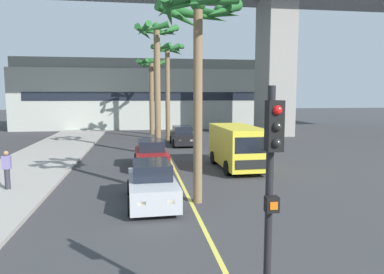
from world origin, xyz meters
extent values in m
cube|color=#DBCC4C|center=(0.00, 24.00, 0.00)|extent=(0.14, 56.00, 0.01)
cube|color=gray|center=(11.95, 36.51, 6.86)|extent=(2.80, 4.40, 13.72)
cube|color=#ADB2A8|center=(0.00, 47.53, 3.60)|extent=(32.99, 8.00, 7.20)
cube|color=gray|center=(0.00, 47.53, 7.80)|extent=(32.33, 7.20, 1.20)
cube|color=black|center=(0.00, 43.51, 3.96)|extent=(29.69, 0.04, 1.00)
cube|color=black|center=(1.60, 30.02, 0.58)|extent=(1.70, 4.10, 0.80)
cube|color=black|center=(1.60, 30.17, 1.26)|extent=(1.40, 2.05, 0.60)
cube|color=#F2EDCC|center=(2.07, 28.01, 0.63)|extent=(0.24, 0.08, 0.14)
cube|color=#F2EDCC|center=(1.13, 28.01, 0.63)|extent=(0.24, 0.08, 0.14)
cylinder|color=black|center=(2.41, 28.75, 0.32)|extent=(0.22, 0.64, 0.64)
cylinder|color=black|center=(0.79, 28.74, 0.32)|extent=(0.22, 0.64, 0.64)
cylinder|color=black|center=(2.41, 31.29, 0.32)|extent=(0.22, 0.64, 0.64)
cylinder|color=black|center=(0.79, 31.29, 0.32)|extent=(0.22, 0.64, 0.64)
cube|color=#B7BABF|center=(-1.47, 14.39, 0.58)|extent=(1.84, 4.16, 0.80)
cube|color=black|center=(-1.47, 14.54, 1.26)|extent=(1.46, 2.10, 0.60)
cube|color=#F2EDCC|center=(-0.93, 12.40, 0.63)|extent=(0.24, 0.09, 0.14)
cube|color=#F2EDCC|center=(-1.87, 12.37, 0.63)|extent=(0.24, 0.09, 0.14)
cylinder|color=black|center=(-0.62, 13.15, 0.32)|extent=(0.24, 0.65, 0.64)
cylinder|color=black|center=(-2.23, 13.09, 0.32)|extent=(0.24, 0.65, 0.64)
cylinder|color=black|center=(-0.70, 15.69, 0.32)|extent=(0.24, 0.65, 0.64)
cylinder|color=black|center=(-2.32, 15.63, 0.32)|extent=(0.24, 0.65, 0.64)
cube|color=maroon|center=(-1.26, 21.07, 0.58)|extent=(1.82, 4.15, 0.80)
cube|color=black|center=(-1.26, 21.22, 1.26)|extent=(1.45, 2.09, 0.60)
cube|color=#F2EDCC|center=(-0.73, 19.08, 0.63)|extent=(0.24, 0.09, 0.14)
cube|color=#F2EDCC|center=(-1.67, 19.05, 0.63)|extent=(0.24, 0.09, 0.14)
cylinder|color=black|center=(-0.41, 19.83, 0.32)|extent=(0.24, 0.65, 0.64)
cylinder|color=black|center=(-2.03, 19.78, 0.32)|extent=(0.24, 0.65, 0.64)
cylinder|color=black|center=(-0.49, 22.37, 0.32)|extent=(0.24, 0.65, 0.64)
cylinder|color=black|center=(-2.10, 22.32, 0.32)|extent=(0.24, 0.65, 0.64)
cube|color=yellow|center=(3.44, 20.18, 1.31)|extent=(2.11, 5.24, 2.10)
cube|color=black|center=(3.50, 17.62, 1.66)|extent=(1.80, 0.12, 0.80)
cube|color=black|center=(3.50, 17.56, 0.73)|extent=(1.70, 0.10, 0.44)
cylinder|color=black|center=(4.42, 18.64, 0.38)|extent=(0.28, 0.77, 0.76)
cylinder|color=black|center=(2.53, 18.60, 0.38)|extent=(0.28, 0.77, 0.76)
cylinder|color=black|center=(4.36, 21.76, 0.38)|extent=(0.28, 0.77, 0.76)
cylinder|color=black|center=(2.46, 21.72, 0.38)|extent=(0.28, 0.77, 0.76)
cylinder|color=black|center=(0.07, 6.38, 2.10)|extent=(0.12, 0.12, 4.20)
cube|color=black|center=(0.07, 6.24, 3.60)|extent=(0.24, 0.20, 0.76)
sphere|color=red|center=(0.07, 6.14, 3.84)|extent=(0.14, 0.14, 0.14)
sphere|color=black|center=(0.07, 6.14, 3.60)|extent=(0.14, 0.14, 0.14)
sphere|color=black|center=(0.07, 6.14, 3.36)|extent=(0.14, 0.14, 0.14)
cube|color=black|center=(0.07, 6.26, 2.40)|extent=(0.20, 0.16, 0.24)
cube|color=orange|center=(0.07, 6.18, 2.40)|extent=(0.12, 0.03, 0.12)
cylinder|color=brown|center=(-0.65, 25.35, 4.19)|extent=(0.42, 0.42, 8.37)
sphere|color=#236028|center=(-0.65, 25.35, 8.52)|extent=(0.60, 0.60, 0.60)
cone|color=#236028|center=(0.29, 25.22, 8.31)|extent=(0.70, 1.98, 0.84)
cone|color=#236028|center=(0.01, 26.03, 8.30)|extent=(1.70, 1.66, 0.87)
cone|color=#236028|center=(-0.76, 26.29, 8.34)|extent=(1.98, 0.67, 0.79)
cone|color=#236028|center=(-1.45, 25.85, 8.19)|extent=(1.40, 1.87, 1.04)
cone|color=#236028|center=(-1.53, 25.00, 8.29)|extent=(1.12, 1.97, 0.87)
cone|color=#236028|center=(-0.85, 24.42, 8.28)|extent=(1.99, 0.85, 0.90)
cone|color=#236028|center=(0.01, 24.67, 8.19)|extent=(1.69, 1.67, 1.04)
cylinder|color=brown|center=(0.26, 14.25, 3.60)|extent=(0.34, 0.34, 7.20)
sphere|color=#236028|center=(0.26, 14.25, 7.35)|extent=(0.60, 0.60, 0.60)
cone|color=#236028|center=(1.31, 14.30, 7.10)|extent=(0.54, 2.18, 0.92)
cone|color=#236028|center=(1.14, 14.83, 7.12)|extent=(1.56, 2.04, 0.88)
cone|color=#236028|center=(0.54, 15.26, 7.12)|extent=(2.20, 1.01, 0.89)
cone|color=#236028|center=(-0.30, 15.15, 7.03)|extent=(2.06, 1.50, 1.04)
cone|color=#236028|center=(-0.78, 14.47, 7.04)|extent=(0.87, 2.20, 1.03)
cone|color=#236028|center=(-0.68, 13.75, 7.13)|extent=(1.41, 2.11, 0.86)
cone|color=#236028|center=(-0.16, 13.28, 7.10)|extent=(2.16, 1.25, 0.93)
cone|color=#236028|center=(0.42, 13.21, 7.14)|extent=(2.20, 0.78, 0.84)
cone|color=#236028|center=(1.03, 13.53, 6.98)|extent=(1.77, 1.87, 1.12)
cylinder|color=brown|center=(-0.56, 38.70, 3.71)|extent=(0.48, 0.48, 7.42)
sphere|color=#236028|center=(-0.56, 38.70, 7.57)|extent=(0.60, 0.60, 0.60)
cone|color=#236028|center=(0.47, 38.67, 7.30)|extent=(0.48, 2.12, 0.95)
cone|color=#236028|center=(0.10, 39.49, 7.33)|extent=(1.91, 1.68, 0.90)
cone|color=#236028|center=(-0.74, 39.71, 7.26)|extent=(2.15, 0.81, 1.01)
cone|color=#236028|center=(-1.47, 39.17, 7.23)|extent=(1.35, 2.07, 1.06)
cone|color=#236028|center=(-1.46, 38.21, 7.39)|extent=(1.39, 2.06, 0.78)
cone|color=#236028|center=(-0.72, 37.68, 7.37)|extent=(2.15, 0.76, 0.82)
cone|color=#236028|center=(0.17, 37.96, 7.22)|extent=(1.80, 1.78, 1.07)
cylinder|color=brown|center=(0.70, 33.46, 4.12)|extent=(0.41, 0.41, 8.24)
sphere|color=#236028|center=(0.70, 33.46, 8.39)|extent=(0.60, 0.60, 0.60)
cone|color=#236028|center=(1.67, 33.53, 8.11)|extent=(0.58, 2.02, 0.96)
cone|color=#236028|center=(1.43, 34.11, 8.02)|extent=(1.64, 1.77, 1.10)
cone|color=#236028|center=(0.77, 34.43, 8.18)|extent=(2.02, 0.58, 0.84)
cone|color=#236028|center=(0.11, 34.24, 8.16)|extent=(1.85, 1.56, 0.87)
cone|color=#236028|center=(-0.27, 33.35, 8.16)|extent=(0.67, 2.03, 0.87)
cone|color=#236028|center=(0.10, 32.70, 8.12)|extent=(1.84, 1.57, 0.95)
cone|color=#236028|center=(0.78, 32.50, 8.02)|extent=(2.00, 0.61, 1.10)
cone|color=#236028|center=(1.31, 32.71, 8.21)|extent=(1.82, 1.60, 0.79)
cylinder|color=#2D2D38|center=(-7.40, 16.80, 0.57)|extent=(0.22, 0.22, 0.85)
cube|color=slate|center=(-7.40, 16.80, 1.28)|extent=(0.34, 0.22, 0.56)
sphere|color=#9E7051|center=(-7.40, 16.80, 1.67)|extent=(0.20, 0.20, 0.20)
camera|label=1|loc=(-1.92, 1.22, 4.05)|focal=33.33mm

